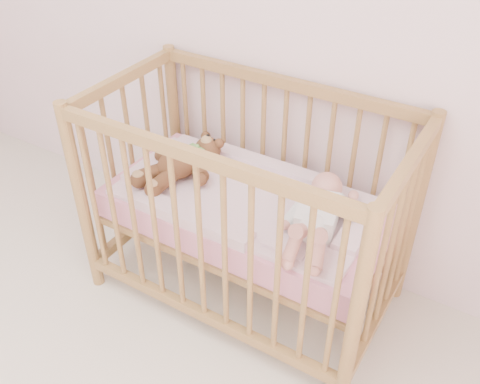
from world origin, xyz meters
The scene contains 5 objects.
crib centered at (0.35, 1.60, 0.50)m, with size 1.36×0.76×1.00m, color #A17D44, non-canonical shape.
mattress centered at (0.35, 1.60, 0.49)m, with size 1.22×0.62×0.13m, color pink.
blanket centered at (0.35, 1.60, 0.56)m, with size 1.10×0.58×0.06m, color pink, non-canonical shape.
baby centered at (0.70, 1.58, 0.64)m, with size 0.29×0.59×0.14m, color white, non-canonical shape.
teddy_bear centered at (0.01, 1.58, 0.65)m, with size 0.35×0.50×0.14m, color brown, non-canonical shape.
Camera 1 is at (1.30, -0.01, 1.95)m, focal length 40.00 mm.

